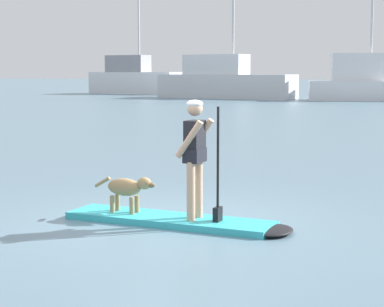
{
  "coord_description": "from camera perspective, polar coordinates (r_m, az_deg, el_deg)",
  "views": [
    {
      "loc": [
        3.39,
        -8.84,
        2.16
      ],
      "look_at": [
        0.0,
        1.0,
        0.9
      ],
      "focal_mm": 62.73,
      "sensor_mm": 36.0,
      "label": 1
    }
  ],
  "objects": [
    {
      "name": "dog",
      "position": [
        9.94,
        -5.52,
        -2.96
      ],
      "size": [
        1.02,
        0.27,
        0.55
      ],
      "color": "#997A51",
      "rests_on": "paddleboard"
    },
    {
      "name": "moored_boat_center",
      "position": [
        56.52,
        2.72,
        6.15
      ],
      "size": [
        12.15,
        5.19,
        12.23
      ],
      "color": "silver",
      "rests_on": "ground_plane"
    },
    {
      "name": "paddleboard",
      "position": [
        9.61,
        -0.71,
        -5.79
      ],
      "size": [
        3.41,
        1.02,
        0.1
      ],
      "color": "#33B2BF",
      "rests_on": "ground_plane"
    },
    {
      "name": "moored_boat_far_starboard",
      "position": [
        53.71,
        14.24,
        5.85
      ],
      "size": [
        8.9,
        5.09,
        10.84
      ],
      "color": "white",
      "rests_on": "ground_plane"
    },
    {
      "name": "moored_boat_starboard",
      "position": [
        67.97,
        -5.0,
        6.34
      ],
      "size": [
        10.07,
        4.34,
        9.41
      ],
      "color": "white",
      "rests_on": "ground_plane"
    },
    {
      "name": "person_paddler",
      "position": [
        9.36,
        0.32,
        0.24
      ],
      "size": [
        0.63,
        0.51,
        1.68
      ],
      "color": "tan",
      "rests_on": "paddleboard"
    },
    {
      "name": "ground_plane",
      "position": [
        9.71,
        -1.93,
        -5.95
      ],
      "size": [
        400.0,
        400.0,
        0.0
      ],
      "primitive_type": "plane",
      "color": "slate"
    }
  ]
}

